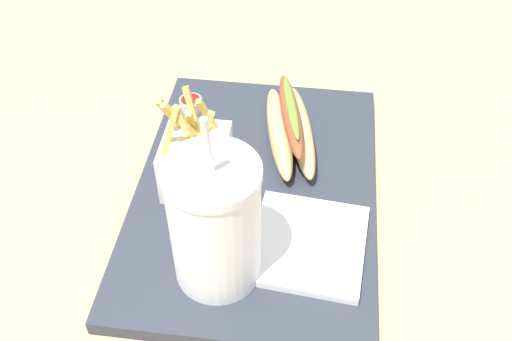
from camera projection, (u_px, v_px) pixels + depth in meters
The scene contains 7 objects.
ground_plane at pixel (256, 203), 0.78m from camera, with size 2.40×2.40×0.02m, color tan.
food_tray at pixel (256, 192), 0.77m from camera, with size 0.44×0.30×0.02m, color #2D333D.
soda_cup at pixel (215, 224), 0.61m from camera, with size 0.10×0.10×0.23m.
fries_basket at pixel (196, 159), 0.74m from camera, with size 0.09×0.08×0.14m.
hot_dog_1 at pixel (290, 127), 0.80m from camera, with size 0.20×0.10×0.06m.
ketchup_cup_1 at pixel (191, 103), 0.87m from camera, with size 0.03×0.03×0.02m.
napkin_stack at pixel (308, 244), 0.69m from camera, with size 0.14×0.13×0.01m, color white.
Camera 1 is at (0.52, 0.07, 0.57)m, focal length 41.58 mm.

